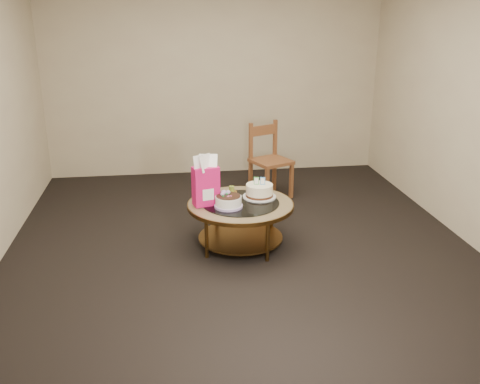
{
  "coord_description": "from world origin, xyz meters",
  "views": [
    {
      "loc": [
        -0.66,
        -4.72,
        2.25
      ],
      "look_at": [
        -0.0,
        0.02,
        0.56
      ],
      "focal_mm": 40.0,
      "sensor_mm": 36.0,
      "label": 1
    }
  ],
  "objects": [
    {
      "name": "coffee_table",
      "position": [
        0.0,
        -0.0,
        0.38
      ],
      "size": [
        1.02,
        1.02,
        0.46
      ],
      "color": "brown",
      "rests_on": "ground"
    },
    {
      "name": "room_walls",
      "position": [
        0.0,
        0.0,
        1.54
      ],
      "size": [
        4.52,
        5.02,
        2.61
      ],
      "color": "#C1B392",
      "rests_on": "ground"
    },
    {
      "name": "pillar_candle",
      "position": [
        -0.05,
        0.28,
        0.48
      ],
      "size": [
        0.11,
        0.11,
        0.08
      ],
      "rotation": [
        0.0,
        0.0,
        0.15
      ],
      "color": "#D6BC58",
      "rests_on": "coffee_table"
    },
    {
      "name": "decorated_cake",
      "position": [
        -0.13,
        -0.1,
        0.51
      ],
      "size": [
        0.27,
        0.27,
        0.15
      ],
      "rotation": [
        0.0,
        0.0,
        -0.33
      ],
      "color": "#B599D9",
      "rests_on": "coffee_table"
    },
    {
      "name": "dining_chair",
      "position": [
        0.55,
        1.41,
        0.46
      ],
      "size": [
        0.55,
        0.55,
        0.91
      ],
      "rotation": [
        0.0,
        0.0,
        0.42
      ],
      "color": "brown",
      "rests_on": "ground"
    },
    {
      "name": "cream_cake",
      "position": [
        0.2,
        0.12,
        0.52
      ],
      "size": [
        0.33,
        0.33,
        0.21
      ],
      "rotation": [
        0.0,
        0.0,
        -0.19
      ],
      "color": "white",
      "rests_on": "coffee_table"
    },
    {
      "name": "gift_bag",
      "position": [
        -0.33,
        -0.01,
        0.69
      ],
      "size": [
        0.26,
        0.22,
        0.48
      ],
      "rotation": [
        0.0,
        0.0,
        0.26
      ],
      "color": "#E7156B",
      "rests_on": "coffee_table"
    },
    {
      "name": "ground",
      "position": [
        0.0,
        0.0,
        0.0
      ],
      "size": [
        5.0,
        5.0,
        0.0
      ],
      "primitive_type": "plane",
      "color": "black",
      "rests_on": "ground"
    }
  ]
}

